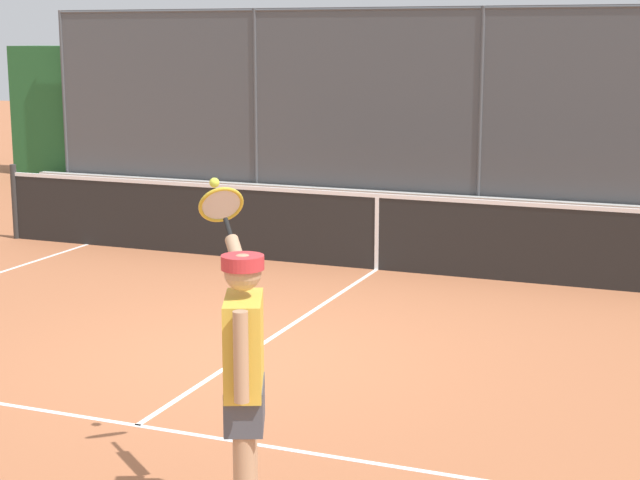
% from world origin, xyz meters
% --- Properties ---
extents(ground_plane, '(60.00, 60.00, 0.00)m').
position_xyz_m(ground_plane, '(0.00, 0.00, 0.00)').
color(ground_plane, '#A8603D').
extents(court_line_markings, '(8.58, 10.26, 0.01)m').
position_xyz_m(court_line_markings, '(0.00, 2.16, 0.00)').
color(court_line_markings, white).
rests_on(court_line_markings, ground).
extents(fence_backdrop, '(19.98, 1.37, 3.36)m').
position_xyz_m(fence_backdrop, '(-0.00, -9.93, 1.33)').
color(fence_backdrop, '#474C51').
rests_on(fence_backdrop, ground).
extents(tennis_net, '(11.03, 0.09, 1.07)m').
position_xyz_m(tennis_net, '(0.00, -3.78, 0.49)').
color(tennis_net, '#2D2D2D').
rests_on(tennis_net, ground).
extents(tennis_player, '(0.86, 1.20, 1.96)m').
position_xyz_m(tennis_player, '(-1.47, 3.01, 0.98)').
color(tennis_player, black).
rests_on(tennis_player, ground).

